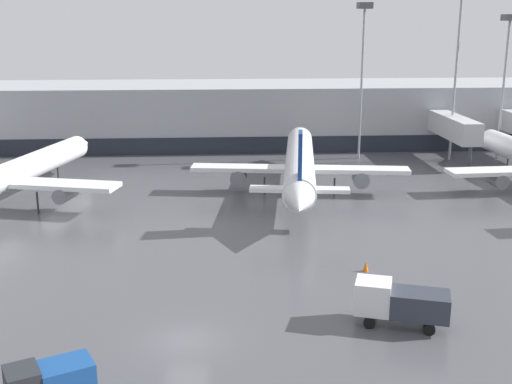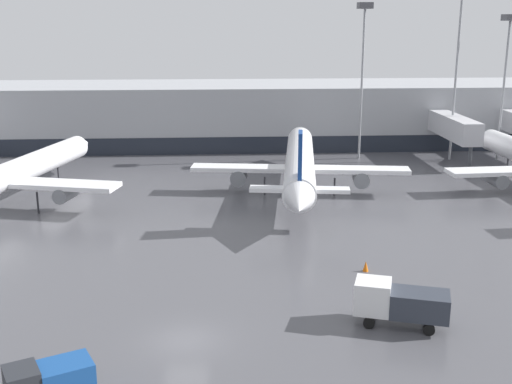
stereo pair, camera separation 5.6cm
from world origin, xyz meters
The scene contains 10 objects.
ground_plane centered at (0.00, 0.00, 0.00)m, with size 320.00×320.00×0.00m, color #4C4C51.
terminal_building centered at (0.13, 61.81, 4.50)m, with size 160.00×30.84×9.00m.
parked_jet_1 centered at (-18.81, 28.11, 3.25)m, with size 23.07×36.42×8.77m.
parked_jet_2 centered at (10.81, 32.47, 3.25)m, with size 23.46×36.01×8.80m.
service_truck_0 centered at (12.97, 1.28, 1.55)m, with size 6.01×3.70×2.73m.
service_truck_1 centered at (-6.04, -6.87, 1.60)m, with size 4.35×3.36×2.72m.
traffic_cone_0 centered at (12.94, 9.99, 0.39)m, with size 0.43×0.43×0.78m.
apron_light_mast_0 centered at (39.52, 48.07, 14.83)m, with size 1.80×1.80×18.86m.
apron_light_mast_2 centered at (21.18, 50.09, 15.83)m, with size 1.80×1.80×20.35m.
apron_light_mast_3 centered at (33.20, 48.54, 17.21)m, with size 1.80×1.80×22.41m.
Camera 1 is at (1.97, -34.15, 18.15)m, focal length 45.00 mm.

